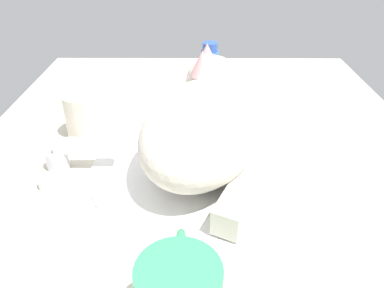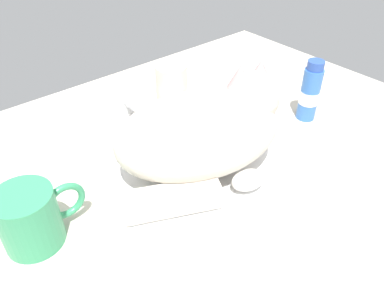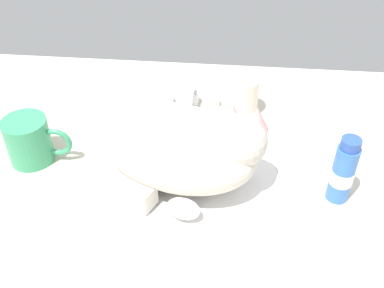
# 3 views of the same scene
# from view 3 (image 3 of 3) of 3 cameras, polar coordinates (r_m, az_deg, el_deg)

# --- Properties ---
(ground_plane) EXTENTS (1.10, 0.83, 0.03)m
(ground_plane) POSITION_cam_3_polar(r_m,az_deg,el_deg) (0.84, -1.80, -4.95)
(ground_plane) COLOR beige
(sink_basin) EXTENTS (0.36, 0.36, 0.01)m
(sink_basin) POSITION_cam_3_polar(r_m,az_deg,el_deg) (0.83, -1.82, -4.00)
(sink_basin) COLOR white
(sink_basin) RESTS_ON ground_plane
(faucet) EXTENTS (0.13, 0.12, 0.05)m
(faucet) POSITION_cam_3_polar(r_m,az_deg,el_deg) (0.99, -0.32, 5.50)
(faucet) COLOR silver
(faucet) RESTS_ON ground_plane
(cat) EXTENTS (0.33, 0.25, 0.16)m
(cat) POSITION_cam_3_polar(r_m,az_deg,el_deg) (0.78, -1.11, -0.39)
(cat) COLOR beige
(cat) RESTS_ON sink_basin
(coffee_mug) EXTENTS (0.12, 0.08, 0.09)m
(coffee_mug) POSITION_cam_3_polar(r_m,az_deg,el_deg) (0.89, -19.30, 0.41)
(coffee_mug) COLOR #389966
(coffee_mug) RESTS_ON ground_plane
(rinse_cup) EXTENTS (0.07, 0.07, 0.08)m
(rinse_cup) POSITION_cam_3_polar(r_m,az_deg,el_deg) (0.97, 6.15, 5.93)
(rinse_cup) COLOR silver
(rinse_cup) RESTS_ON ground_plane
(toothpaste_bottle) EXTENTS (0.04, 0.04, 0.13)m
(toothpaste_bottle) POSITION_cam_3_polar(r_m,az_deg,el_deg) (0.80, 18.08, -3.26)
(toothpaste_bottle) COLOR #3870C6
(toothpaste_bottle) RESTS_ON ground_plane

